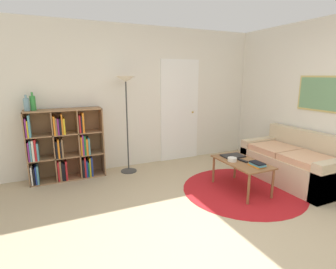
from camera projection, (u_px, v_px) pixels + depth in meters
name	position (u px, v px, depth m)	size (l,w,h in m)	color
ground_plane	(237.00, 240.00, 2.79)	(14.00, 14.00, 0.00)	tan
wall_back	(147.00, 98.00, 5.00)	(7.57, 0.11, 2.60)	silver
wall_right	(295.00, 99.00, 4.66)	(0.08, 5.77, 2.60)	silver
rug	(243.00, 190.00, 4.01)	(1.82, 1.82, 0.01)	#B2191E
bookshelf	(64.00, 147.00, 4.34)	(1.19, 0.34, 1.18)	#936B47
floor_lamp	(126.00, 91.00, 4.47)	(0.33, 0.33, 1.70)	#333333
couch	(295.00, 164.00, 4.31)	(0.83, 1.58, 0.82)	#CCB793
coffee_table	(242.00, 165.00, 3.93)	(0.51, 0.90, 0.46)	brown
laptop	(233.00, 156.00, 4.15)	(0.35, 0.25, 0.02)	black
bowl	(232.00, 159.00, 3.92)	(0.14, 0.14, 0.05)	silver
book_stack_on_table	(257.00, 164.00, 3.69)	(0.14, 0.22, 0.06)	orange
remote	(243.00, 161.00, 3.92)	(0.07, 0.18, 0.02)	black
bottle_left	(26.00, 104.00, 3.98)	(0.08, 0.08, 0.25)	#6B93A3
bottle_middle	(33.00, 103.00, 4.03)	(0.08, 0.08, 0.28)	#2D8438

